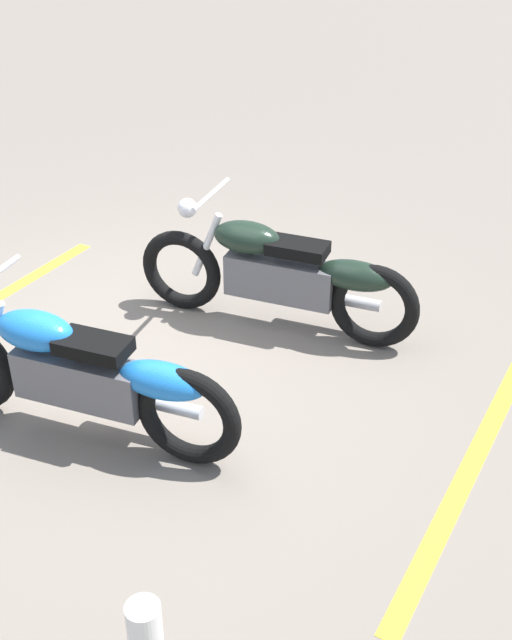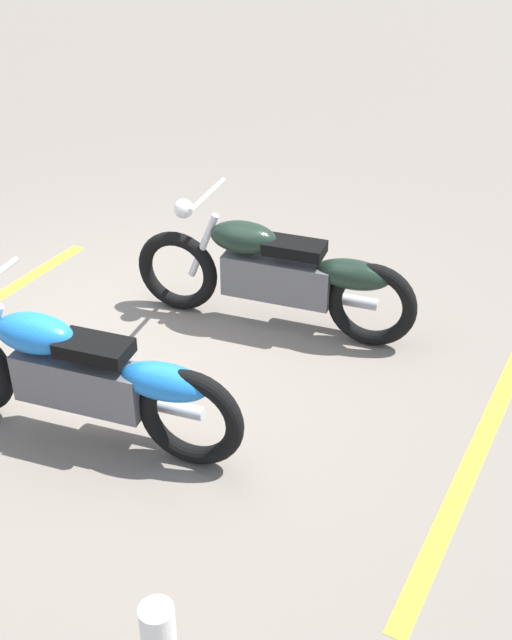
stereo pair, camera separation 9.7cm
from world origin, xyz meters
name	(u,v)px [view 2 (the right image)]	position (x,y,z in m)	size (l,w,h in m)	color
ground_plane	(130,352)	(0.00, 0.00, 0.00)	(60.00, 60.00, 0.00)	slate
motorcycle_bright_foreground	(81,377)	(0.40, -0.87, 0.46)	(2.19, 0.79, 1.04)	black
motorcycle_dark_foreground	(279,274)	(0.73, 0.91, 0.46)	(2.20, 0.78, 1.04)	black
parking_stripe_mid	(480,444)	(2.54, 0.40, 0.00)	(3.20, 0.12, 0.01)	yellow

